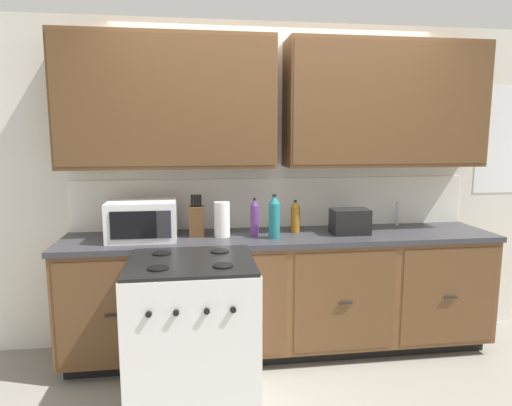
{
  "coord_description": "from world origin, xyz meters",
  "views": [
    {
      "loc": [
        -0.64,
        -2.92,
        1.67
      ],
      "look_at": [
        -0.2,
        0.27,
        1.18
      ],
      "focal_mm": 31.17,
      "sensor_mm": 36.0,
      "label": 1
    }
  ],
  "objects": [
    {
      "name": "ground_plane",
      "position": [
        0.0,
        0.0,
        0.0
      ],
      "size": [
        8.03,
        8.03,
        0.0
      ],
      "primitive_type": "plane",
      "color": "gray"
    },
    {
      "name": "wall_unit",
      "position": [
        0.0,
        0.5,
        1.68
      ],
      "size": [
        4.41,
        0.4,
        2.54
      ],
      "color": "silver",
      "rests_on": "ground_plane"
    },
    {
      "name": "counter_run",
      "position": [
        0.0,
        0.3,
        0.48
      ],
      "size": [
        3.24,
        0.64,
        0.93
      ],
      "color": "black",
      "rests_on": "ground_plane"
    },
    {
      "name": "stove_range",
      "position": [
        -0.68,
        -0.33,
        0.47
      ],
      "size": [
        0.76,
        0.68,
        0.95
      ],
      "color": "white",
      "rests_on": "ground_plane"
    },
    {
      "name": "microwave",
      "position": [
        -1.02,
        0.29,
        1.07
      ],
      "size": [
        0.48,
        0.37,
        0.28
      ],
      "color": "white",
      "rests_on": "counter_run"
    },
    {
      "name": "toaster",
      "position": [
        0.51,
        0.26,
        1.03
      ],
      "size": [
        0.28,
        0.18,
        0.19
      ],
      "color": "black",
      "rests_on": "counter_run"
    },
    {
      "name": "knife_block",
      "position": [
        -0.64,
        0.35,
        1.05
      ],
      "size": [
        0.11,
        0.14,
        0.31
      ],
      "color": "#52361E",
      "rests_on": "counter_run"
    },
    {
      "name": "sink_faucet",
      "position": [
        1.01,
        0.51,
        1.03
      ],
      "size": [
        0.02,
        0.02,
        0.2
      ],
      "primitive_type": "cylinder",
      "color": "#B2B5BA",
      "rests_on": "counter_run"
    },
    {
      "name": "paper_towel_roll",
      "position": [
        -0.45,
        0.3,
        1.06
      ],
      "size": [
        0.12,
        0.12,
        0.26
      ],
      "primitive_type": "cylinder",
      "color": "white",
      "rests_on": "counter_run"
    },
    {
      "name": "bottle_amber",
      "position": [
        0.11,
        0.37,
        1.06
      ],
      "size": [
        0.07,
        0.07,
        0.25
      ],
      "color": "#9E6619",
      "rests_on": "counter_run"
    },
    {
      "name": "bottle_violet",
      "position": [
        -0.21,
        0.3,
        1.07
      ],
      "size": [
        0.06,
        0.06,
        0.28
      ],
      "color": "#663384",
      "rests_on": "counter_run"
    },
    {
      "name": "bottle_teal",
      "position": [
        -0.08,
        0.19,
        1.09
      ],
      "size": [
        0.08,
        0.08,
        0.32
      ],
      "color": "#1E707A",
      "rests_on": "counter_run"
    }
  ]
}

